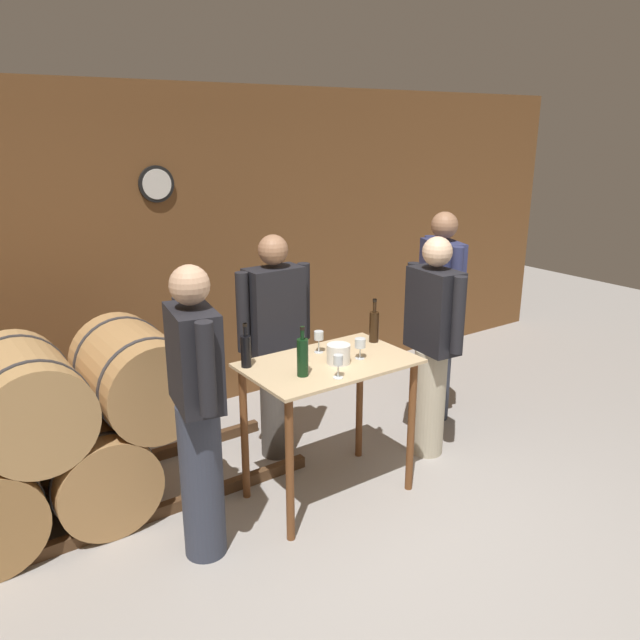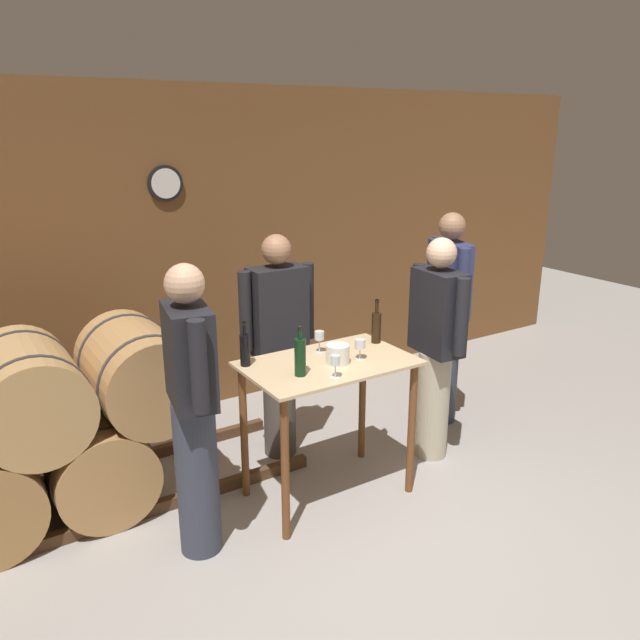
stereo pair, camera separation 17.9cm
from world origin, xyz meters
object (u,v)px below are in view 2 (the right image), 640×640
wine_glass_near_center (319,337)px  wine_glass_near_left (335,361)px  person_host (193,408)px  person_visitor_with_scarf (447,315)px  wine_bottle_far_left (245,349)px  wine_glass_near_right (360,345)px  wine_bottle_center (376,326)px  person_visitor_near_door (278,343)px  wine_bottle_left (300,356)px  ice_bucket (338,354)px  person_visitor_bearded (436,345)px

wine_glass_near_center → wine_glass_near_left: bearing=-110.1°
person_host → wine_glass_near_left: bearing=-10.8°
person_visitor_with_scarf → wine_bottle_far_left: bearing=-173.9°
wine_glass_near_right → wine_bottle_center: bearing=35.7°
person_visitor_near_door → wine_bottle_far_left: bearing=-137.1°
wine_bottle_far_left → wine_glass_near_right: 0.73m
wine_glass_near_left → person_host: 0.86m
wine_bottle_left → ice_bucket: (0.30, 0.04, -0.06)m
wine_glass_near_center → wine_glass_near_right: wine_glass_near_center is taller
wine_bottle_center → wine_glass_near_center: size_ratio=2.09×
wine_bottle_left → wine_bottle_center: (0.74, 0.23, -0.01)m
wine_glass_near_left → person_visitor_bearded: bearing=14.5°
wine_glass_near_left → ice_bucket: wine_glass_near_left is taller
wine_bottle_far_left → wine_glass_near_center: 0.51m
wine_bottle_left → wine_glass_near_left: 0.21m
wine_glass_near_center → ice_bucket: bearing=-92.3°
wine_glass_near_left → wine_glass_near_center: 0.45m
person_visitor_with_scarf → person_visitor_near_door: size_ratio=1.05×
wine_glass_near_left → wine_glass_near_right: size_ratio=1.07×
wine_glass_near_center → person_visitor_near_door: bearing=95.5°
person_visitor_near_door → person_host: bearing=-141.5°
wine_bottle_center → wine_glass_near_left: wine_bottle_center is taller
wine_glass_near_left → ice_bucket: 0.24m
wine_glass_near_right → ice_bucket: (-0.16, 0.01, -0.04)m
wine_bottle_left → wine_glass_near_center: size_ratio=2.10×
person_visitor_bearded → wine_bottle_far_left: bearing=172.0°
wine_glass_near_center → person_visitor_bearded: bearing=-9.4°
wine_bottle_left → person_host: bearing=179.1°
wine_glass_near_left → person_host: (-0.83, 0.16, -0.15)m
wine_glass_near_left → person_visitor_bearded: (1.05, 0.27, -0.18)m
person_host → person_visitor_near_door: size_ratio=1.02×
person_visitor_with_scarf → person_visitor_bearded: size_ratio=1.06×
wine_glass_near_left → ice_bucket: bearing=52.8°
wine_glass_near_center → person_visitor_near_door: person_visitor_near_door is taller
wine_glass_near_left → wine_bottle_left: bearing=135.8°
wine_bottle_left → person_visitor_with_scarf: bearing=17.3°
wine_glass_near_right → wine_glass_near_left: bearing=-150.0°
wine_bottle_far_left → person_visitor_with_scarf: bearing=6.1°
wine_bottle_far_left → person_visitor_bearded: person_visitor_bearded is taller
person_host → person_visitor_bearded: (1.88, 0.11, -0.03)m
ice_bucket → person_visitor_with_scarf: bearing=19.2°
person_host → person_visitor_bearded: bearing=3.4°
person_visitor_near_door → wine_bottle_left: bearing=-109.0°
wine_glass_near_right → person_visitor_near_door: person_visitor_near_door is taller
wine_bottle_far_left → ice_bucket: (0.50, -0.28, -0.05)m
person_visitor_near_door → person_visitor_with_scarf: bearing=-9.4°
ice_bucket → person_visitor_near_door: size_ratio=0.09×
wine_glass_near_center → wine_glass_near_right: 0.29m
wine_glass_near_left → wine_glass_near_right: bearing=30.0°
person_visitor_with_scarf → person_visitor_near_door: bearing=170.6°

